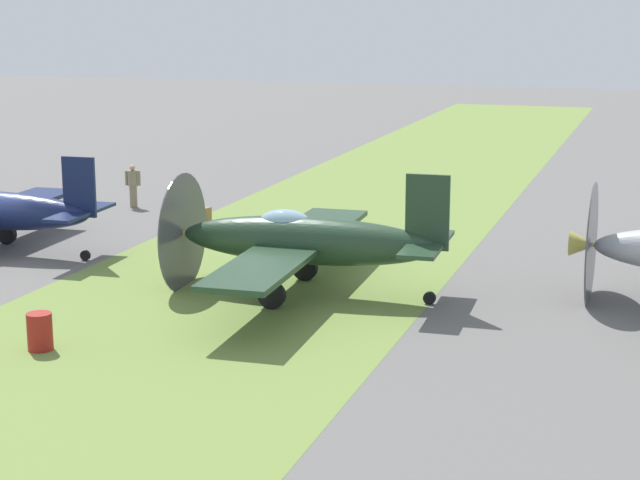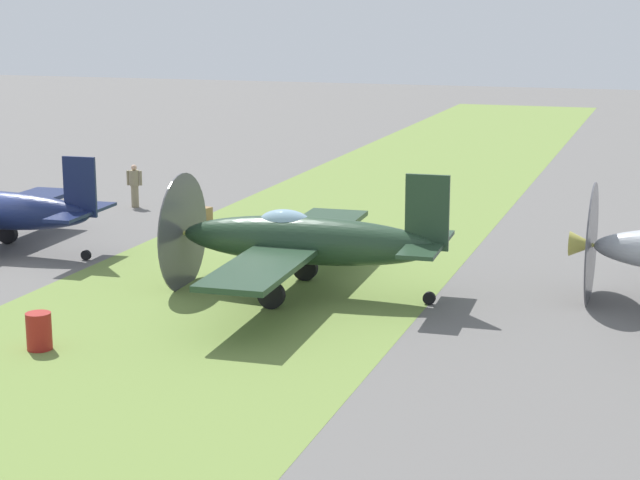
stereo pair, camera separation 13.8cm
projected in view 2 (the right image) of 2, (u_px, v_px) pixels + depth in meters
grass_verge at (242, 288)px, 30.79m from camera, size 120.00×11.00×0.01m
airplane_wingman at (302, 240)px, 29.76m from camera, size 10.46×8.29×3.74m
ground_crew_chief at (135, 185)px, 42.90m from camera, size 0.38×0.62×1.73m
fuel_drum at (39, 331)px, 25.20m from camera, size 0.60×0.60×0.90m
supply_crate at (196, 216)px, 39.61m from camera, size 1.12×1.12×0.64m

